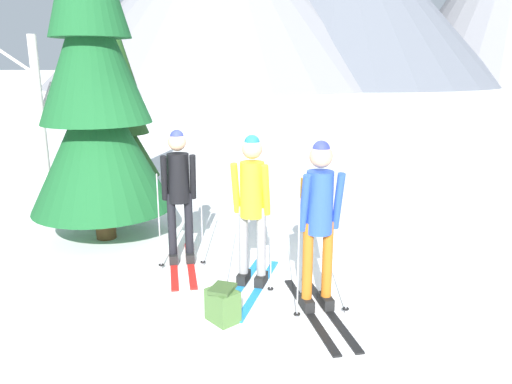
% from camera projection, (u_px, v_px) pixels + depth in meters
% --- Properties ---
extents(ground_plane, '(400.00, 400.00, 0.00)m').
position_uv_depth(ground_plane, '(240.00, 278.00, 6.13)').
color(ground_plane, white).
extents(skier_in_black, '(1.03, 1.51, 1.78)m').
position_uv_depth(skier_in_black, '(179.00, 189.00, 6.36)').
color(skier_in_black, red).
rests_on(skier_in_black, ground).
extents(skier_in_yellow, '(0.61, 1.67, 1.81)m').
position_uv_depth(skier_in_yellow, '(252.00, 204.00, 5.68)').
color(skier_in_yellow, '#1E84D1').
rests_on(skier_in_yellow, ground).
extents(skier_in_blue, '(1.12, 1.58, 1.84)m').
position_uv_depth(skier_in_blue, '(319.00, 216.00, 5.10)').
color(skier_in_blue, black).
rests_on(skier_in_blue, ground).
extents(pine_tree_near, '(1.43, 1.43, 3.45)m').
position_uv_depth(pine_tree_near, '(121.00, 116.00, 9.91)').
color(pine_tree_near, '#51381E').
rests_on(pine_tree_near, ground).
extents(pine_tree_mid, '(2.05, 2.05, 4.96)m').
position_uv_depth(pine_tree_mid, '(94.00, 87.00, 6.97)').
color(pine_tree_mid, '#51381E').
rests_on(pine_tree_mid, ground).
extents(birch_tree_tall, '(0.69, 0.92, 3.06)m').
position_uv_depth(birch_tree_tall, '(41.00, 125.00, 8.35)').
color(birch_tree_tall, silver).
rests_on(birch_tree_tall, ground).
extents(backpack_on_snow_front, '(0.40, 0.37, 0.38)m').
position_uv_depth(backpack_on_snow_front, '(223.00, 304.00, 5.05)').
color(backpack_on_snow_front, '#4C7238').
rests_on(backpack_on_snow_front, ground).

